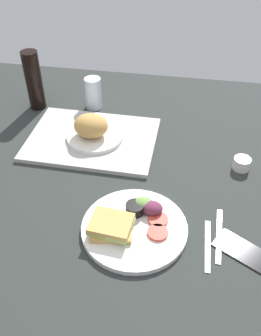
{
  "coord_description": "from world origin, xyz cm",
  "views": [
    {
      "loc": [
        16.94,
        -83.34,
        79.48
      ],
      "look_at": [
        2.0,
        3.0,
        4.0
      ],
      "focal_mm": 39.53,
      "sensor_mm": 36.0,
      "label": 1
    }
  ],
  "objects_px": {
    "soda_bottle": "(34,81)",
    "knife": "(219,235)",
    "fork": "(208,245)",
    "cell_phone": "(242,250)",
    "espresso_cup": "(242,164)",
    "bread_plate_near": "(92,130)",
    "serving_tray": "(92,139)",
    "plate_with_salad": "(132,225)",
    "drinking_glass": "(93,93)"
  },
  "relations": [
    {
      "from": "bread_plate_near",
      "to": "cell_phone",
      "type": "xyz_separation_m",
      "value": [
        0.5,
        -0.4,
        -0.05
      ]
    },
    {
      "from": "fork",
      "to": "knife",
      "type": "bearing_deg",
      "value": -37.52
    },
    {
      "from": "plate_with_salad",
      "to": "espresso_cup",
      "type": "distance_m",
      "value": 0.44
    },
    {
      "from": "plate_with_salad",
      "to": "espresso_cup",
      "type": "xyz_separation_m",
      "value": [
        0.31,
        0.31,
        0.0
      ]
    },
    {
      "from": "drinking_glass",
      "to": "knife",
      "type": "xyz_separation_m",
      "value": [
        0.5,
        -0.59,
        -0.06
      ]
    },
    {
      "from": "espresso_cup",
      "to": "fork",
      "type": "xyz_separation_m",
      "value": [
        -0.1,
        -0.34,
        -0.02
      ]
    },
    {
      "from": "bread_plate_near",
      "to": "knife",
      "type": "xyz_separation_m",
      "value": [
        0.44,
        -0.36,
        -0.05
      ]
    },
    {
      "from": "serving_tray",
      "to": "cell_phone",
      "type": "bearing_deg",
      "value": -38.52
    },
    {
      "from": "soda_bottle",
      "to": "knife",
      "type": "height_order",
      "value": "soda_bottle"
    },
    {
      "from": "fork",
      "to": "cell_phone",
      "type": "relative_size",
      "value": 1.18
    },
    {
      "from": "bread_plate_near",
      "to": "soda_bottle",
      "type": "bearing_deg",
      "value": 145.0
    },
    {
      "from": "drinking_glass",
      "to": "espresso_cup",
      "type": "distance_m",
      "value": 0.64
    },
    {
      "from": "espresso_cup",
      "to": "cell_phone",
      "type": "xyz_separation_m",
      "value": [
        -0.01,
        -0.34,
        -0.02
      ]
    },
    {
      "from": "bread_plate_near",
      "to": "fork",
      "type": "bearing_deg",
      "value": -43.94
    },
    {
      "from": "espresso_cup",
      "to": "cell_phone",
      "type": "distance_m",
      "value": 0.34
    },
    {
      "from": "espresso_cup",
      "to": "bread_plate_near",
      "type": "bearing_deg",
      "value": 173.46
    },
    {
      "from": "bread_plate_near",
      "to": "knife",
      "type": "relative_size",
      "value": 1.06
    },
    {
      "from": "bread_plate_near",
      "to": "cell_phone",
      "type": "bearing_deg",
      "value": -38.47
    },
    {
      "from": "soda_bottle",
      "to": "knife",
      "type": "distance_m",
      "value": 0.92
    },
    {
      "from": "serving_tray",
      "to": "bread_plate_near",
      "type": "height_order",
      "value": "bread_plate_near"
    },
    {
      "from": "fork",
      "to": "espresso_cup",
      "type": "bearing_deg",
      "value": -17.54
    },
    {
      "from": "plate_with_salad",
      "to": "fork",
      "type": "distance_m",
      "value": 0.21
    },
    {
      "from": "serving_tray",
      "to": "soda_bottle",
      "type": "distance_m",
      "value": 0.35
    },
    {
      "from": "fork",
      "to": "soda_bottle",
      "type": "bearing_deg",
      "value": 48.75
    },
    {
      "from": "soda_bottle",
      "to": "fork",
      "type": "xyz_separation_m",
      "value": [
        0.69,
        -0.59,
        -0.11
      ]
    },
    {
      "from": "soda_bottle",
      "to": "cell_phone",
      "type": "distance_m",
      "value": 0.99
    },
    {
      "from": "knife",
      "to": "cell_phone",
      "type": "relative_size",
      "value": 1.32
    },
    {
      "from": "plate_with_salad",
      "to": "soda_bottle",
      "type": "bearing_deg",
      "value": 130.46
    },
    {
      "from": "bread_plate_near",
      "to": "fork",
      "type": "height_order",
      "value": "bread_plate_near"
    },
    {
      "from": "espresso_cup",
      "to": "cell_phone",
      "type": "bearing_deg",
      "value": -92.39
    },
    {
      "from": "knife",
      "to": "drinking_glass",
      "type": "bearing_deg",
      "value": 41.97
    },
    {
      "from": "plate_with_salad",
      "to": "cell_phone",
      "type": "xyz_separation_m",
      "value": [
        0.29,
        -0.02,
        -0.01
      ]
    },
    {
      "from": "espresso_cup",
      "to": "knife",
      "type": "bearing_deg",
      "value": -103.68
    },
    {
      "from": "fork",
      "to": "cell_phone",
      "type": "distance_m",
      "value": 0.09
    },
    {
      "from": "soda_bottle",
      "to": "cell_phone",
      "type": "height_order",
      "value": "soda_bottle"
    },
    {
      "from": "serving_tray",
      "to": "plate_with_salad",
      "type": "bearing_deg",
      "value": -60.96
    },
    {
      "from": "serving_tray",
      "to": "espresso_cup",
      "type": "xyz_separation_m",
      "value": [
        0.52,
        -0.06,
        0.01
      ]
    },
    {
      "from": "bread_plate_near",
      "to": "drinking_glass",
      "type": "xyz_separation_m",
      "value": [
        -0.05,
        0.23,
        0.01
      ]
    },
    {
      "from": "bread_plate_near",
      "to": "knife",
      "type": "bearing_deg",
      "value": -38.92
    },
    {
      "from": "soda_bottle",
      "to": "espresso_cup",
      "type": "xyz_separation_m",
      "value": [
        0.79,
        -0.25,
        -0.1
      ]
    },
    {
      "from": "drinking_glass",
      "to": "soda_bottle",
      "type": "distance_m",
      "value": 0.23
    },
    {
      "from": "knife",
      "to": "fork",
      "type": "bearing_deg",
      "value": 144.93
    },
    {
      "from": "soda_bottle",
      "to": "cell_phone",
      "type": "bearing_deg",
      "value": -37.26
    },
    {
      "from": "espresso_cup",
      "to": "fork",
      "type": "relative_size",
      "value": 0.33
    },
    {
      "from": "bread_plate_near",
      "to": "knife",
      "type": "distance_m",
      "value": 0.57
    },
    {
      "from": "drinking_glass",
      "to": "knife",
      "type": "bearing_deg",
      "value": -49.84
    },
    {
      "from": "serving_tray",
      "to": "bread_plate_near",
      "type": "relative_size",
      "value": 2.24
    },
    {
      "from": "bread_plate_near",
      "to": "espresso_cup",
      "type": "distance_m",
      "value": 0.52
    },
    {
      "from": "bread_plate_near",
      "to": "fork",
      "type": "relative_size",
      "value": 1.18
    },
    {
      "from": "plate_with_salad",
      "to": "knife",
      "type": "bearing_deg",
      "value": 3.84
    }
  ]
}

